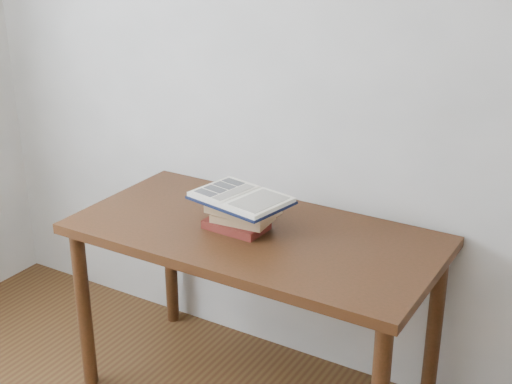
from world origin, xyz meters
The scene contains 3 objects.
desk centered at (-0.06, 1.38, 0.66)m, with size 1.42×0.71×0.76m.
book_stack centered at (-0.11, 1.37, 0.82)m, with size 0.27×0.18×0.12m.
open_book centered at (-0.10, 1.36, 0.89)m, with size 0.39×0.31×0.03m.
Camera 1 is at (1.21, -0.75, 1.92)m, focal length 50.00 mm.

